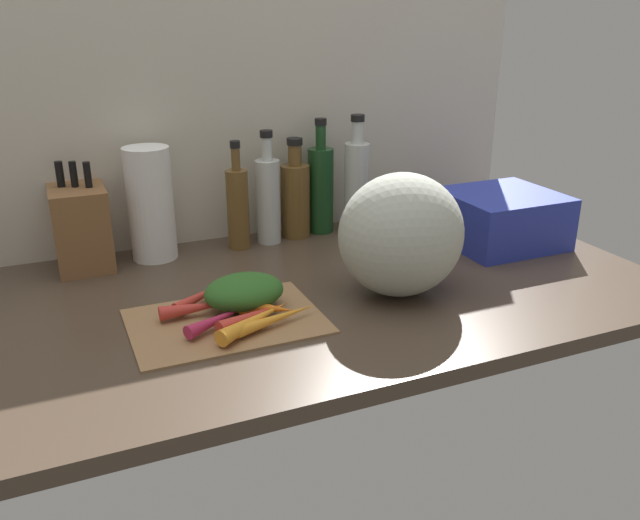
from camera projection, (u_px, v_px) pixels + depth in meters
ground_plane at (252, 303)px, 130.63cm from camera, size 170.00×80.00×3.00cm
wall_back at (196, 117)px, 152.22cm from camera, size 170.00×3.00×60.00cm
cutting_board at (226, 320)px, 119.10cm from camera, size 34.61×24.56×0.80cm
carrot_0 at (208, 293)px, 126.90cm from camera, size 16.04×11.98×2.29cm
carrot_1 at (279, 318)px, 116.54cm from camera, size 17.45×7.15×2.38cm
carrot_2 at (256, 320)px, 115.00cm from camera, size 16.71×11.69×3.02cm
carrot_3 at (218, 319)px, 115.77cm from camera, size 13.55×8.57×2.56cm
carrot_4 at (255, 315)px, 116.90cm from camera, size 15.53×8.07×2.82cm
carrot_5 at (267, 308)px, 119.19cm from camera, size 10.08×8.34×3.22cm
carrot_6 at (200, 307)px, 120.23cm from camera, size 15.01×2.94×2.71cm
carrot_greens_pile at (244, 292)px, 122.26cm from camera, size 15.18×11.68×6.42cm
winter_squash at (401, 235)px, 127.42cm from camera, size 25.16×22.70×24.54cm
knife_block at (81, 227)px, 142.06cm from camera, size 11.52×15.51×23.51cm
paper_towel_roll at (151, 204)px, 145.66cm from camera, size 10.18×10.18×25.59cm
bottle_0 at (238, 207)px, 153.01cm from camera, size 5.22×5.22×25.65cm
bottle_1 at (268, 198)px, 156.50cm from camera, size 5.90×5.90×27.31cm
bottle_2 at (295, 197)px, 161.11cm from camera, size 7.21×7.21×24.68cm
bottle_3 at (321, 188)px, 164.00cm from camera, size 6.50×6.50×28.77cm
bottle_4 at (356, 184)px, 163.58cm from camera, size 6.18×6.18×29.69cm
dish_rack at (501, 219)px, 157.19cm from camera, size 25.58×23.94×12.58cm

